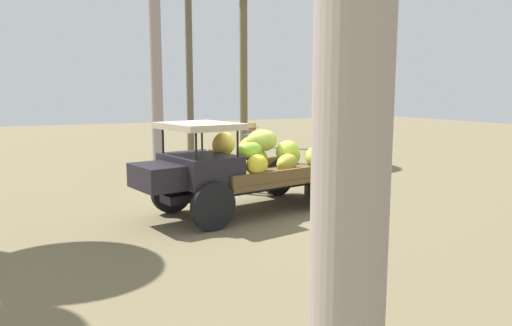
{
  "coord_description": "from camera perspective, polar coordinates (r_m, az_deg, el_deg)",
  "views": [
    {
      "loc": [
        4.16,
        8.97,
        2.45
      ],
      "look_at": [
        -0.18,
        0.02,
        0.99
      ],
      "focal_mm": 33.88,
      "sensor_mm": 36.0,
      "label": 1
    }
  ],
  "objects": [
    {
      "name": "wooden_crate",
      "position": [
        11.64,
        7.39,
        -2.71
      ],
      "size": [
        0.54,
        0.64,
        0.45
      ],
      "primitive_type": "cube",
      "rotation": [
        0.0,
        0.0,
        1.85
      ],
      "color": "olive",
      "rests_on": "ground"
    },
    {
      "name": "farmer",
      "position": [
        11.63,
        -0.5,
        1.14
      ],
      "size": [
        0.55,
        0.51,
        1.74
      ],
      "rotation": [
        0.0,
        0.0,
        1.89
      ],
      "color": "#B9BBA2",
      "rests_on": "ground"
    },
    {
      "name": "ground_plane",
      "position": [
        10.18,
        -0.94,
        -5.56
      ],
      "size": [
        60.0,
        60.0,
        0.0
      ],
      "primitive_type": "plane",
      "color": "#77694A"
    },
    {
      "name": "truck",
      "position": [
        9.8,
        -2.34,
        -0.47
      ],
      "size": [
        4.63,
        2.43,
        1.88
      ],
      "rotation": [
        0.0,
        0.0,
        0.19
      ],
      "color": "black",
      "rests_on": "ground"
    }
  ]
}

